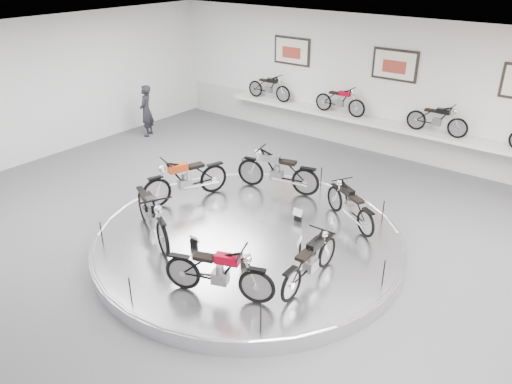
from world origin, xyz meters
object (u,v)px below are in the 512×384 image
Objects in this scene: bike_b at (278,170)px; bike_c at (185,178)px; bike_e at (219,272)px; bike_f at (310,261)px; bike_a at (350,204)px; display_platform at (249,240)px; bike_d at (152,214)px; visitor at (146,111)px; shelf at (384,125)px.

bike_b is 0.98× the size of bike_c.
bike_e is 1.62m from bike_f.
display_platform is at bearing 79.67° from bike_a.
bike_f is at bearing 37.13° from bike_d.
visitor is at bearing -25.60° from bike_b.
bike_c is 4.18m from bike_f.
bike_a reaches higher than display_platform.
bike_f is 0.92× the size of visitor.
display_platform is 3.47× the size of bike_d.
bike_b reaches higher than display_platform.
visitor is (-5.54, 4.68, 0.01)m from bike_d.
bike_c is 3.80m from bike_e.
visitor is at bearing 63.68° from bike_f.
visitor is at bearing -156.83° from shelf.
bike_a is 0.85× the size of bike_b.
display_platform is 2.09m from bike_f.
bike_b reaches higher than bike_e.
bike_d is 2.42m from bike_e.
bike_b is 4.31m from bike_e.
bike_a is 2.40m from bike_f.
bike_a is 8.59m from visitor.
display_platform is at bearing 96.14° from bike_b.
bike_b is 2.22m from bike_c.
shelf is 7.62m from visitor.
bike_f is 9.77m from visitor.
bike_c is at bearing 122.77° from bike_e.
shelf is 6.11× the size of bike_b.
bike_f is at bearing 130.77° from bike_a.
display_platform is at bearing 69.39° from bike_f.
display_platform is 3.56× the size of bike_b.
bike_c is at bearing 27.65° from visitor.
bike_a is at bearing 130.30° from bike_c.
bike_c is at bearing 170.31° from display_platform.
display_platform is 3.49× the size of bike_c.
bike_d is (-2.88, -2.99, 0.09)m from bike_a.
bike_c reaches higher than bike_b.
bike_c is 1.18× the size of bike_f.
bike_c is (-3.58, -1.34, 0.09)m from bike_a.
bike_b is at bearing 19.42° from bike_a.
bike_a is 0.90× the size of visitor.
bike_d reaches higher than display_platform.
bike_d is 1.18× the size of bike_f.
shelf is at bearing 13.14° from bike_f.
bike_d is at bearing 75.41° from bike_a.
visitor is (-7.01, 3.40, 0.70)m from display_platform.
bike_a is 0.83× the size of bike_d.
bike_d reaches higher than bike_c.
bike_b is 1.08× the size of bike_e.
bike_c is 0.99× the size of bike_d.
shelf is at bearing 105.52° from bike_d.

